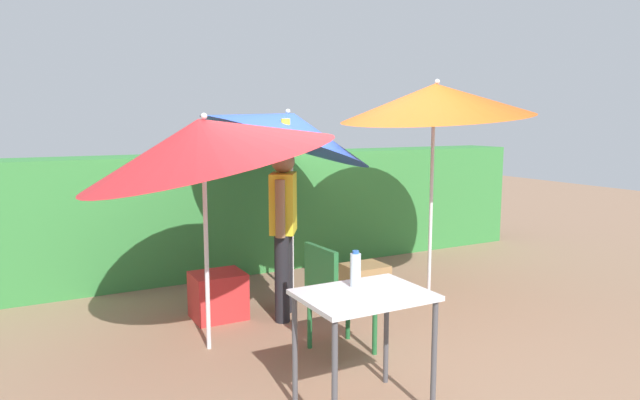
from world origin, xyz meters
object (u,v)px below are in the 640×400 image
at_px(umbrella_rainbow, 435,101).
at_px(cooler_box, 218,295).
at_px(chair_plastic, 334,292).
at_px(crate_cardboard, 365,278).
at_px(umbrella_yellow, 290,128).
at_px(person_vendor, 283,220).
at_px(umbrella_orange, 204,141).
at_px(bottle_water, 355,270).
at_px(folding_table, 364,308).

xyz_separation_m(umbrella_rainbow, cooler_box, (-2.15, 0.49, -1.84)).
bearing_deg(chair_plastic, crate_cardboard, 48.82).
bearing_deg(cooler_box, umbrella_yellow, 21.03).
bearing_deg(cooler_box, person_vendor, -24.51).
xyz_separation_m(umbrella_orange, bottle_water, (0.60, -1.27, -0.80)).
xyz_separation_m(person_vendor, chair_plastic, (-0.01, -0.97, -0.42)).
bearing_deg(person_vendor, cooler_box, 155.49).
bearing_deg(umbrella_yellow, cooler_box, -158.97).
xyz_separation_m(cooler_box, bottle_water, (0.29, -1.97, 0.68)).
bearing_deg(crate_cardboard, person_vendor, -164.55).
bearing_deg(crate_cardboard, umbrella_rainbow, -48.97).
xyz_separation_m(umbrella_rainbow, chair_plastic, (-1.59, -0.75, -1.55)).
bearing_deg(cooler_box, bottle_water, -81.50).
height_order(umbrella_rainbow, umbrella_orange, umbrella_rainbow).
bearing_deg(person_vendor, crate_cardboard, 15.45).
bearing_deg(chair_plastic, umbrella_yellow, 77.00).
height_order(chair_plastic, folding_table, chair_plastic).
bearing_deg(person_vendor, folding_table, -99.06).
xyz_separation_m(umbrella_rainbow, folding_table, (-1.88, -1.62, -1.37)).
xyz_separation_m(umbrella_orange, person_vendor, (0.87, 0.45, -0.77)).
xyz_separation_m(chair_plastic, crate_cardboard, (1.12, 1.28, -0.36)).
bearing_deg(umbrella_yellow, umbrella_orange, -139.33).
relative_size(umbrella_orange, umbrella_yellow, 0.95).
distance_m(umbrella_rainbow, chair_plastic, 2.34).
relative_size(umbrella_rainbow, cooler_box, 4.87).
relative_size(crate_cardboard, folding_table, 0.55).
height_order(umbrella_orange, person_vendor, umbrella_orange).
relative_size(umbrella_rainbow, folding_table, 2.93).
xyz_separation_m(chair_plastic, folding_table, (-0.29, -0.88, 0.18)).
xyz_separation_m(umbrella_orange, umbrella_yellow, (1.24, 1.06, 0.08)).
distance_m(crate_cardboard, folding_table, 2.64).
relative_size(umbrella_rainbow, umbrella_yellow, 1.05).
height_order(umbrella_rainbow, umbrella_yellow, umbrella_rainbow).
distance_m(chair_plastic, bottle_water, 0.88).
height_order(person_vendor, chair_plastic, person_vendor).
height_order(person_vendor, bottle_water, person_vendor).
distance_m(umbrella_rainbow, person_vendor, 1.96).
distance_m(umbrella_yellow, person_vendor, 1.11).
bearing_deg(folding_table, umbrella_orange, 112.38).
bearing_deg(chair_plastic, umbrella_orange, 148.71).
relative_size(person_vendor, bottle_water, 7.83).
xyz_separation_m(umbrella_orange, chair_plastic, (0.87, -0.53, -1.19)).
distance_m(umbrella_rainbow, bottle_water, 2.64).
distance_m(umbrella_orange, umbrella_yellow, 1.63).
height_order(person_vendor, crate_cardboard, person_vendor).
relative_size(person_vendor, crate_cardboard, 4.28).
height_order(person_vendor, folding_table, person_vendor).
bearing_deg(umbrella_yellow, umbrella_rainbow, -34.66).
bearing_deg(umbrella_orange, chair_plastic, -31.29).
bearing_deg(chair_plastic, cooler_box, 114.52).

